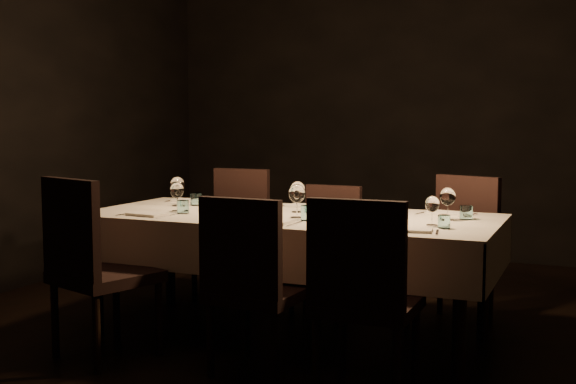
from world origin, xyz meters
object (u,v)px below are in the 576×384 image
at_px(dining_table, 288,227).
at_px(chair_near_right, 363,289).
at_px(chair_near_center, 251,278).
at_px(chair_far_right, 457,243).
at_px(chair_near_left, 92,261).
at_px(chair_far_center, 328,240).
at_px(chair_far_left, 235,227).

xyz_separation_m(dining_table, chair_near_right, (0.73, -0.80, -0.15)).
distance_m(chair_near_center, chair_near_right, 0.62).
bearing_deg(chair_near_right, chair_near_center, -5.82).
bearing_deg(dining_table, chair_near_center, -81.48).
distance_m(dining_table, chair_far_right, 1.17).
bearing_deg(chair_near_right, chair_far_right, -96.67).
height_order(chair_near_left, chair_near_right, chair_near_left).
xyz_separation_m(dining_table, chair_near_center, (0.11, -0.74, -0.16)).
xyz_separation_m(chair_near_right, chair_far_center, (-0.74, 1.55, -0.05)).
xyz_separation_m(dining_table, chair_near_left, (-0.82, -0.84, -0.13)).
bearing_deg(chair_far_center, chair_near_center, -82.49).
distance_m(chair_near_right, chair_far_center, 1.72).
xyz_separation_m(chair_far_left, chair_far_center, (0.78, -0.07, -0.04)).
bearing_deg(chair_near_left, chair_near_right, -159.97).
distance_m(chair_far_center, chair_far_right, 0.92).
bearing_deg(chair_far_center, chair_near_right, -61.68).
height_order(dining_table, chair_near_right, chair_near_right).
distance_m(chair_near_left, chair_near_center, 0.93).
relative_size(chair_near_left, chair_near_right, 1.05).
xyz_separation_m(chair_near_left, chair_far_right, (1.72, 1.57, -0.03)).
xyz_separation_m(chair_near_left, chair_far_left, (0.02, 1.67, -0.03)).
bearing_deg(chair_far_right, chair_near_right, -74.64).
bearing_deg(chair_near_left, chair_far_left, -72.28).
height_order(chair_near_center, chair_far_right, chair_far_right).
xyz_separation_m(chair_near_right, chair_far_right, (0.17, 1.53, -0.00)).
bearing_deg(chair_far_center, chair_far_left, 177.79).
bearing_deg(chair_far_right, chair_near_left, -115.85).
height_order(chair_far_left, chair_far_center, chair_far_left).
xyz_separation_m(chair_near_left, chair_far_center, (0.80, 1.60, -0.07)).
relative_size(chair_near_center, chair_near_right, 0.97).
xyz_separation_m(dining_table, chair_far_center, (-0.01, 0.75, -0.20)).
relative_size(dining_table, chair_far_center, 2.89).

